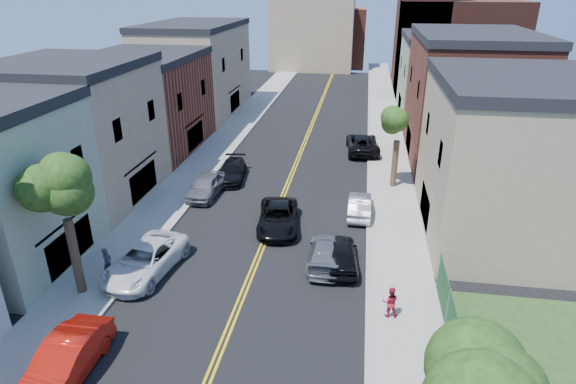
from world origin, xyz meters
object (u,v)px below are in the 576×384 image
at_px(black_car_right, 341,254).
at_px(red_sedan, 65,361).
at_px(black_car_left, 232,171).
at_px(pedestrian_left, 107,262).
at_px(black_suv_lane, 278,217).
at_px(white_pickup, 146,260).
at_px(pedestrian_right, 390,302).
at_px(grey_car_left, 206,186).
at_px(dark_car_right_far, 362,144).
at_px(silver_car_right, 360,206).
at_px(grey_car_right, 326,253).

bearing_deg(black_car_right, red_sedan, 38.32).
height_order(black_car_left, pedestrian_left, pedestrian_left).
bearing_deg(black_suv_lane, white_pickup, -141.97).
xyz_separation_m(black_suv_lane, pedestrian_right, (6.57, -7.95, 0.18)).
bearing_deg(grey_car_left, pedestrian_right, -41.35).
bearing_deg(dark_car_right_far, silver_car_right, 84.82).
distance_m(silver_car_right, pedestrian_right, 10.67).
height_order(red_sedan, pedestrian_right, pedestrian_right).
height_order(black_suv_lane, pedestrian_left, pedestrian_left).
height_order(black_car_right, pedestrian_left, pedestrian_left).
height_order(silver_car_right, pedestrian_left, pedestrian_left).
relative_size(black_car_right, pedestrian_right, 2.83).
relative_size(red_sedan, grey_car_left, 1.07).
bearing_deg(red_sedan, dark_car_right_far, 68.75).
relative_size(black_car_left, pedestrian_right, 3.13).
relative_size(grey_car_right, silver_car_right, 1.12).
xyz_separation_m(red_sedan, black_suv_lane, (5.94, 13.52, -0.07)).
distance_m(red_sedan, black_car_right, 13.99).
bearing_deg(red_sedan, silver_car_right, 55.21).
bearing_deg(grey_car_left, grey_car_right, -37.53).
distance_m(silver_car_right, dark_car_right_far, 12.97).
distance_m(white_pickup, grey_car_left, 10.11).
height_order(grey_car_right, black_car_right, black_car_right).
bearing_deg(black_car_right, black_car_left, -56.43).
bearing_deg(black_car_right, white_pickup, 7.05).
relative_size(black_car_left, silver_car_right, 1.15).
xyz_separation_m(dark_car_right_far, pedestrian_right, (1.57, -23.53, 0.09)).
bearing_deg(black_car_right, grey_car_left, -43.46).
bearing_deg(black_car_left, pedestrian_right, -59.66).
relative_size(grey_car_left, black_car_right, 1.06).
bearing_deg(black_car_right, pedestrian_left, 8.96).
height_order(grey_car_left, silver_car_right, grey_car_left).
xyz_separation_m(grey_car_left, grey_car_right, (9.25, -7.73, -0.10)).
distance_m(black_car_left, silver_car_right, 11.04).
bearing_deg(pedestrian_left, black_car_right, -79.20).
height_order(white_pickup, black_car_left, white_pickup).
relative_size(pedestrian_left, pedestrian_right, 1.07).
height_order(black_car_left, dark_car_right_far, dark_car_right_far).
height_order(grey_car_left, black_car_left, grey_car_left).
relative_size(red_sedan, grey_car_right, 1.05).
height_order(red_sedan, grey_car_left, red_sedan).
xyz_separation_m(red_sedan, pedestrian_right, (12.51, 5.57, 0.11)).
bearing_deg(silver_car_right, grey_car_left, -6.95).
xyz_separation_m(red_sedan, black_car_left, (0.97, 20.87, -0.11)).
relative_size(red_sedan, dark_car_right_far, 0.83).
bearing_deg(pedestrian_left, red_sedan, -168.81).
xyz_separation_m(grey_car_right, black_suv_lane, (-3.30, 3.71, 0.06)).
bearing_deg(pedestrian_left, grey_car_left, -12.93).
bearing_deg(pedestrian_left, grey_car_right, -77.65).
distance_m(black_car_right, pedestrian_left, 12.24).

